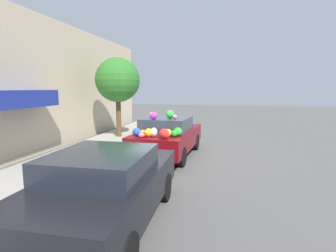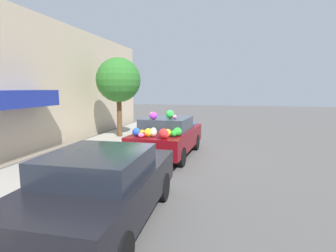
% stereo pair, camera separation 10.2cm
% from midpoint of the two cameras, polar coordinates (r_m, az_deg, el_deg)
% --- Properties ---
extents(ground_plane, '(60.00, 60.00, 0.00)m').
position_cam_midpoint_polar(ground_plane, '(9.96, 0.13, -6.39)').
color(ground_plane, '#565451').
extents(sidewalk_curb, '(24.00, 3.20, 0.13)m').
position_cam_midpoint_polar(sidewalk_curb, '(10.87, -13.90, -5.05)').
color(sidewalk_curb, '#9E998E').
rests_on(sidewalk_curb, ground).
extents(building_facade, '(18.00, 1.20, 5.30)m').
position_cam_midpoint_polar(building_facade, '(11.69, -24.45, 8.03)').
color(building_facade, '#C6B293').
rests_on(building_facade, ground).
extents(street_tree, '(2.16, 2.16, 3.87)m').
position_cam_midpoint_polar(street_tree, '(13.15, -10.51, 9.74)').
color(street_tree, brown).
rests_on(street_tree, sidewalk_curb).
extents(fire_hydrant, '(0.20, 0.20, 0.70)m').
position_cam_midpoint_polar(fire_hydrant, '(10.72, -6.96, -2.82)').
color(fire_hydrant, '#B2B2B7').
rests_on(fire_hydrant, sidewalk_curb).
extents(art_car, '(4.06, 2.05, 1.74)m').
position_cam_midpoint_polar(art_car, '(9.75, 0.22, -2.04)').
color(art_car, maroon).
rests_on(art_car, ground).
extents(parked_car_plain, '(4.05, 1.95, 1.42)m').
position_cam_midpoint_polar(parked_car_plain, '(5.04, -13.51, -12.64)').
color(parked_car_plain, black).
rests_on(parked_car_plain, ground).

